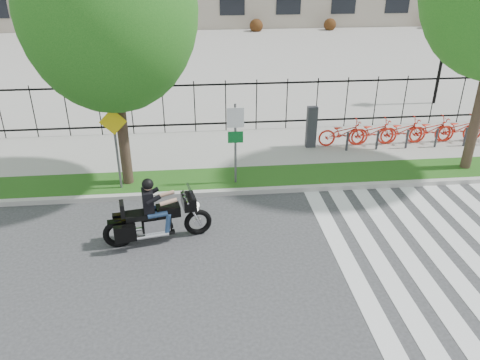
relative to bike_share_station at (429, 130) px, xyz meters
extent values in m
plane|color=#313133|center=(-7.35, -7.20, -0.64)|extent=(120.00, 120.00, 0.00)
cube|color=#B3B0A8|center=(-7.35, -3.10, -0.56)|extent=(60.00, 0.20, 0.15)
cube|color=#1A4812|center=(-7.35, -2.25, -0.56)|extent=(60.00, 1.50, 0.15)
cube|color=#9C9992|center=(-7.35, 0.25, -0.56)|extent=(60.00, 3.50, 0.15)
cube|color=#9C9992|center=(-7.35, 17.80, -0.59)|extent=(80.00, 34.00, 0.10)
cylinder|color=black|center=(2.65, 4.80, 1.36)|extent=(0.14, 0.14, 4.00)
cylinder|color=black|center=(2.65, 4.80, 3.26)|extent=(0.06, 0.70, 0.70)
sphere|color=white|center=(2.30, 4.80, 3.36)|extent=(0.36, 0.36, 0.36)
sphere|color=white|center=(3.00, 4.80, 3.36)|extent=(0.36, 0.36, 0.36)
cylinder|color=#36261D|center=(-10.69, -2.25, 1.32)|extent=(0.32, 0.32, 3.62)
ellipsoid|color=#155C16|center=(-10.69, -2.25, 4.54)|extent=(4.71, 4.71, 5.42)
cylinder|color=#36261D|center=(0.26, -2.25, 1.61)|extent=(0.32, 0.32, 4.19)
cube|color=#2D2D33|center=(-4.43, 0.00, 0.26)|extent=(0.35, 0.25, 1.50)
imported|color=red|center=(-3.23, 0.00, 0.00)|extent=(1.84, 0.64, 0.97)
cylinder|color=#2D2D33|center=(-3.23, -0.50, -0.14)|extent=(0.08, 0.08, 0.70)
imported|color=red|center=(-2.13, 0.00, 0.00)|extent=(1.84, 0.64, 0.97)
cylinder|color=#2D2D33|center=(-2.13, -0.50, -0.14)|extent=(0.08, 0.08, 0.70)
imported|color=red|center=(-1.03, 0.00, 0.00)|extent=(1.84, 0.64, 0.97)
cylinder|color=#2D2D33|center=(-1.03, -0.50, -0.14)|extent=(0.08, 0.08, 0.70)
imported|color=red|center=(0.07, 0.00, 0.00)|extent=(1.84, 0.64, 0.97)
cylinder|color=#2D2D33|center=(0.07, -0.50, -0.14)|extent=(0.08, 0.08, 0.70)
imported|color=red|center=(1.17, 0.00, 0.00)|extent=(1.84, 0.64, 0.97)
cylinder|color=#2D2D33|center=(1.17, -0.50, -0.14)|extent=(0.08, 0.08, 0.70)
cylinder|color=#59595B|center=(-7.40, -2.60, 0.76)|extent=(0.07, 0.07, 2.50)
cube|color=white|center=(-7.40, -2.64, 1.61)|extent=(0.50, 0.03, 0.60)
cube|color=#0C6626|center=(-7.40, -2.64, 1.01)|extent=(0.45, 0.03, 0.35)
cylinder|color=#59595B|center=(-10.87, -2.60, 0.71)|extent=(0.07, 0.07, 2.40)
cube|color=yellow|center=(-10.87, -2.64, 1.61)|extent=(0.78, 0.03, 0.78)
torus|color=black|center=(-8.61, -5.17, -0.28)|extent=(0.73, 0.26, 0.72)
torus|color=black|center=(-10.56, -5.52, -0.28)|extent=(0.78, 0.29, 0.76)
cube|color=black|center=(-8.81, -5.21, 0.35)|extent=(0.41, 0.62, 0.31)
cube|color=#26262B|center=(-8.74, -5.20, 0.59)|extent=(0.24, 0.54, 0.32)
cube|color=silver|center=(-9.63, -5.35, -0.17)|extent=(0.68, 0.46, 0.42)
cube|color=black|center=(-9.32, -5.30, 0.18)|extent=(0.63, 0.45, 0.27)
cube|color=black|center=(-9.99, -5.42, 0.16)|extent=(0.78, 0.50, 0.15)
cube|color=black|center=(-10.40, -5.49, 0.38)|extent=(0.16, 0.37, 0.35)
cube|color=black|center=(-10.35, -5.80, -0.12)|extent=(0.54, 0.26, 0.42)
cube|color=black|center=(-10.46, -5.18, -0.12)|extent=(0.54, 0.26, 0.42)
cube|color=black|center=(-9.79, -5.38, 0.53)|extent=(0.32, 0.45, 0.54)
sphere|color=tan|center=(-9.76, -5.38, 0.93)|extent=(0.24, 0.24, 0.24)
sphere|color=black|center=(-9.76, -5.38, 0.97)|extent=(0.28, 0.28, 0.28)
camera|label=1|loc=(-8.57, -15.45, 6.01)|focal=35.00mm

